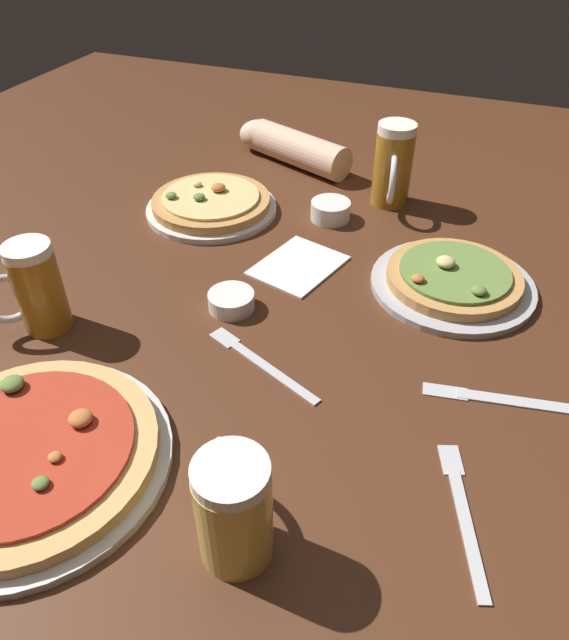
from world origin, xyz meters
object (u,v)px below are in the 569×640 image
at_px(diner_arm, 288,145).
at_px(pizza_plate_side, 211,204).
at_px(beer_mug_amber, 35,289).
at_px(fork_spare, 260,362).
at_px(pizza_plate_near, 30,455).
at_px(napkin_folded, 298,265).
at_px(beer_mug_dark, 233,507).
at_px(ramekin_sauce, 231,301).
at_px(beer_mug_pale, 393,166).
at_px(fork_left, 463,511).
at_px(knife_spare, 504,399).
at_px(pizza_plate_far, 453,280).
at_px(ramekin_butter, 330,211).

bearing_deg(diner_arm, pizza_plate_side, -101.18).
relative_size(beer_mug_amber, fork_spare, 0.71).
height_order(pizza_plate_near, napkin_folded, pizza_plate_near).
distance_m(beer_mug_dark, napkin_folded, 0.54).
xyz_separation_m(napkin_folded, diner_arm, (-0.18, 0.41, 0.03)).
relative_size(pizza_plate_side, ramekin_sauce, 3.54).
bearing_deg(pizza_plate_near, beer_mug_pale, 73.29).
bearing_deg(fork_left, beer_mug_amber, 171.36).
bearing_deg(pizza_plate_near, fork_left, 13.88).
distance_m(beer_mug_dark, beer_mug_pale, 0.81).
bearing_deg(fork_left, beer_mug_pale, 110.04).
xyz_separation_m(beer_mug_amber, ramekin_sauce, (0.25, 0.15, -0.06)).
distance_m(beer_mug_pale, fork_spare, 0.55).
relative_size(napkin_folded, knife_spare, 0.71).
height_order(pizza_plate_near, pizza_plate_far, same).
xyz_separation_m(beer_mug_pale, knife_spare, (0.28, -0.49, -0.08)).
distance_m(beer_mug_pale, napkin_folded, 0.31).
relative_size(beer_mug_dark, fork_spare, 0.68).
height_order(beer_mug_amber, fork_left, beer_mug_amber).
bearing_deg(beer_mug_amber, fork_spare, 7.11).
relative_size(beer_mug_dark, fork_left, 0.71).
xyz_separation_m(ramekin_butter, fork_spare, (0.04, -0.44, -0.02)).
xyz_separation_m(pizza_plate_far, ramekin_butter, (-0.26, 0.15, 0.00)).
bearing_deg(ramekin_sauce, fork_spare, -47.76).
bearing_deg(fork_left, fork_spare, 155.34).
relative_size(pizza_plate_near, beer_mug_dark, 2.44).
bearing_deg(napkin_folded, beer_mug_amber, -135.81).
relative_size(beer_mug_amber, diner_arm, 0.48).
height_order(beer_mug_amber, ramekin_butter, beer_mug_amber).
xyz_separation_m(pizza_plate_far, fork_left, (0.08, -0.43, -0.01)).
relative_size(pizza_plate_near, ramekin_sauce, 4.51).
distance_m(fork_left, diner_arm, 0.96).
bearing_deg(ramekin_butter, pizza_plate_near, -102.05).
height_order(beer_mug_dark, ramekin_butter, beer_mug_dark).
bearing_deg(pizza_plate_far, pizza_plate_near, -126.77).
bearing_deg(pizza_plate_side, fork_left, -42.08).
height_order(napkin_folded, diner_arm, diner_arm).
bearing_deg(napkin_folded, beer_mug_pale, 72.23).
xyz_separation_m(napkin_folded, knife_spare, (0.37, -0.20, -0.00)).
bearing_deg(napkin_folded, knife_spare, -28.78).
relative_size(beer_mug_dark, beer_mug_amber, 0.95).
bearing_deg(pizza_plate_near, beer_mug_amber, 125.36).
bearing_deg(beer_mug_amber, beer_mug_pale, 55.82).
xyz_separation_m(pizza_plate_near, fork_spare, (0.19, 0.26, -0.01)).
relative_size(beer_mug_pale, ramekin_butter, 2.12).
relative_size(pizza_plate_far, beer_mug_dark, 1.98).
distance_m(pizza_plate_near, beer_mug_dark, 0.28).
xyz_separation_m(beer_mug_dark, ramekin_sauce, (-0.18, 0.37, -0.05)).
relative_size(pizza_plate_far, fork_spare, 1.34).
xyz_separation_m(pizza_plate_far, fork_spare, (-0.23, -0.29, -0.01)).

